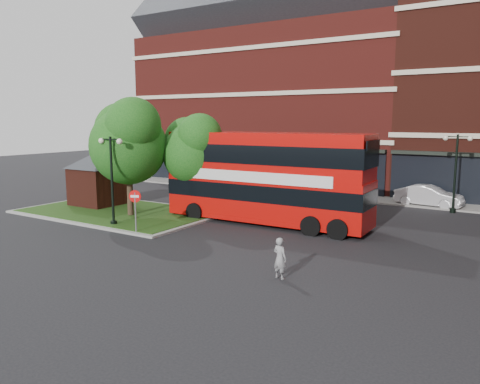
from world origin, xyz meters
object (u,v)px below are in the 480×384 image
Objects in this scene: bus at (266,172)px; car_silver at (279,184)px; woman at (280,258)px; car_white at (429,196)px.

car_silver is at bearing 112.49° from bus.
car_silver is (-9.75, 18.63, -0.09)m from woman.
bus is at bearing -44.35° from woman.
bus reaches higher than woman.
woman is 18.72m from car_white.
woman reaches higher than car_white.
woman is at bearing -59.00° from bus.
woman reaches higher than car_silver.
woman is 0.39× the size of car_silver.
car_white is at bearing 55.75° from bus.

